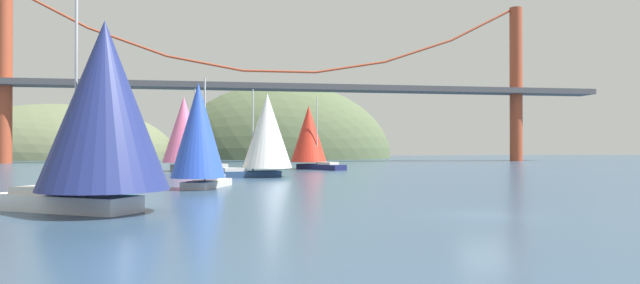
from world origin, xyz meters
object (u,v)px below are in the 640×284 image
at_px(sailboat_teal_sail, 121,138).
at_px(sailboat_pink_spinnaker, 185,132).
at_px(sailboat_navy_sail, 102,110).
at_px(sailboat_white_mainsail, 266,133).
at_px(sailboat_scarlet_sail, 309,136).
at_px(sailboat_blue_spinnaker, 199,134).

xyz_separation_m(sailboat_teal_sail, sailboat_pink_spinnaker, (4.82, 19.09, 1.19)).
xyz_separation_m(sailboat_teal_sail, sailboat_navy_sail, (3.98, -29.18, 0.91)).
distance_m(sailboat_pink_spinnaker, sailboat_white_mainsail, 19.04).
bearing_deg(sailboat_scarlet_sail, sailboat_navy_sail, -109.04).
relative_size(sailboat_white_mainsail, sailboat_scarlet_sail, 0.90).
height_order(sailboat_pink_spinnaker, sailboat_scarlet_sail, sailboat_pink_spinnaker).
distance_m(sailboat_navy_sail, sailboat_blue_spinnaker, 15.68).
bearing_deg(sailboat_teal_sail, sailboat_pink_spinnaker, 75.82).
bearing_deg(sailboat_scarlet_sail, sailboat_teal_sail, -133.42).
bearing_deg(sailboat_teal_sail, sailboat_white_mainsail, 10.21).
height_order(sailboat_pink_spinnaker, sailboat_white_mainsail, sailboat_pink_spinnaker).
relative_size(sailboat_teal_sail, sailboat_blue_spinnaker, 0.97).
bearing_deg(sailboat_teal_sail, sailboat_navy_sail, -82.24).
relative_size(sailboat_pink_spinnaker, sailboat_scarlet_sail, 1.06).
bearing_deg(sailboat_navy_sail, sailboat_white_mainsail, 72.02).
bearing_deg(sailboat_white_mainsail, sailboat_scarlet_sail, 69.37).
relative_size(sailboat_pink_spinnaker, sailboat_white_mainsail, 1.18).
height_order(sailboat_navy_sail, sailboat_scarlet_sail, sailboat_navy_sail).
distance_m(sailboat_teal_sail, sailboat_pink_spinnaker, 19.73).
bearing_deg(sailboat_blue_spinnaker, sailboat_scarlet_sail, 69.26).
distance_m(sailboat_blue_spinnaker, sailboat_scarlet_sail, 40.00).
distance_m(sailboat_blue_spinnaker, sailboat_pink_spinnaker, 33.29).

